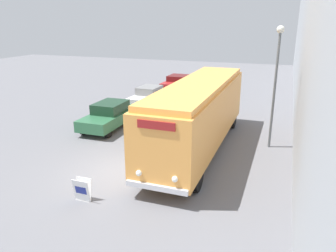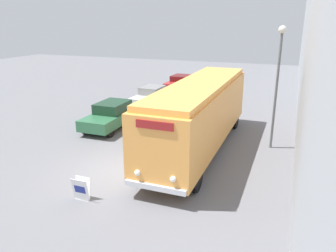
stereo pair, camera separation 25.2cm
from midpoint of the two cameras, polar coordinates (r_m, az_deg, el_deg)
ground_plane at (r=14.30m, az=-9.27°, el=-7.90°), size 80.00×80.00×0.00m
building_wall_right at (r=21.24m, az=22.29°, el=11.76°), size 0.30×60.00×8.77m
vintage_bus at (r=15.96m, az=4.97°, el=2.45°), size 2.42×11.17×3.41m
sign_board at (r=12.30m, az=-15.27°, el=-10.71°), size 0.64×0.32×0.84m
streetlamp at (r=16.60m, az=17.95°, el=9.20°), size 0.36×0.36×5.96m
parked_car_near at (r=19.97m, az=-10.40°, el=1.90°), size 1.88×4.74×1.53m
parked_car_mid at (r=24.79m, az=-3.61°, el=5.21°), size 1.84×4.34×1.47m
parked_car_far at (r=30.01m, az=1.46°, el=7.45°), size 1.97×4.21×1.46m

